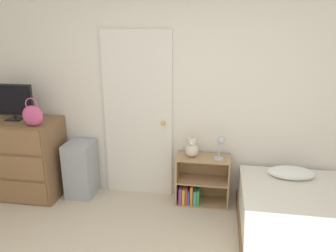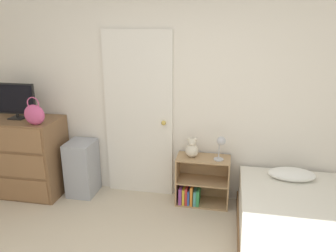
{
  "view_description": "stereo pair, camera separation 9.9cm",
  "coord_description": "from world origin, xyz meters",
  "px_view_note": "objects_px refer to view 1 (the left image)",
  "views": [
    {
      "loc": [
        0.6,
        -1.58,
        2.09
      ],
      "look_at": [
        0.04,
        1.86,
        0.98
      ],
      "focal_mm": 35.0,
      "sensor_mm": 36.0,
      "label": 1
    },
    {
      "loc": [
        0.7,
        -1.56,
        2.09
      ],
      "look_at": [
        0.04,
        1.86,
        0.98
      ],
      "focal_mm": 35.0,
      "sensor_mm": 36.0,
      "label": 2
    }
  ],
  "objects_px": {
    "storage_bin": "(81,169)",
    "bed": "(301,231)",
    "desk_lamp": "(221,143)",
    "dresser": "(25,158)",
    "handbag": "(33,115)",
    "teddy_bear": "(192,148)",
    "tv": "(13,101)",
    "bookshelf": "(198,184)"
  },
  "relations": [
    {
      "from": "dresser",
      "to": "storage_bin",
      "type": "height_order",
      "value": "dresser"
    },
    {
      "from": "dresser",
      "to": "desk_lamp",
      "type": "height_order",
      "value": "dresser"
    },
    {
      "from": "tv",
      "to": "desk_lamp",
      "type": "relative_size",
      "value": 1.79
    },
    {
      "from": "desk_lamp",
      "to": "tv",
      "type": "bearing_deg",
      "value": -178.34
    },
    {
      "from": "dresser",
      "to": "bed",
      "type": "xyz_separation_m",
      "value": [
        3.15,
        -0.63,
        -0.25
      ]
    },
    {
      "from": "dresser",
      "to": "teddy_bear",
      "type": "bearing_deg",
      "value": 3.59
    },
    {
      "from": "storage_bin",
      "to": "bookshelf",
      "type": "height_order",
      "value": "storage_bin"
    },
    {
      "from": "storage_bin",
      "to": "handbag",
      "type": "bearing_deg",
      "value": -144.64
    },
    {
      "from": "dresser",
      "to": "handbag",
      "type": "distance_m",
      "value": 0.7
    },
    {
      "from": "handbag",
      "to": "desk_lamp",
      "type": "bearing_deg",
      "value": 7.31
    },
    {
      "from": "desk_lamp",
      "to": "storage_bin",
      "type": "bearing_deg",
      "value": 179.78
    },
    {
      "from": "teddy_bear",
      "to": "desk_lamp",
      "type": "height_order",
      "value": "desk_lamp"
    },
    {
      "from": "tv",
      "to": "bed",
      "type": "bearing_deg",
      "value": -11.45
    },
    {
      "from": "tv",
      "to": "bookshelf",
      "type": "xyz_separation_m",
      "value": [
        2.2,
        0.12,
        -0.96
      ]
    },
    {
      "from": "bookshelf",
      "to": "bed",
      "type": "xyz_separation_m",
      "value": [
        1.01,
        -0.77,
        -0.0
      ]
    },
    {
      "from": "dresser",
      "to": "tv",
      "type": "distance_m",
      "value": 0.71
    },
    {
      "from": "handbag",
      "to": "teddy_bear",
      "type": "bearing_deg",
      "value": 10.0
    },
    {
      "from": "storage_bin",
      "to": "teddy_bear",
      "type": "bearing_deg",
      "value": 1.5
    },
    {
      "from": "storage_bin",
      "to": "bed",
      "type": "bearing_deg",
      "value": -16.43
    },
    {
      "from": "dresser",
      "to": "desk_lamp",
      "type": "relative_size",
      "value": 3.41
    },
    {
      "from": "handbag",
      "to": "storage_bin",
      "type": "bearing_deg",
      "value": 35.36
    },
    {
      "from": "storage_bin",
      "to": "bed",
      "type": "distance_m",
      "value": 2.57
    },
    {
      "from": "tv",
      "to": "teddy_bear",
      "type": "distance_m",
      "value": 2.17
    },
    {
      "from": "handbag",
      "to": "teddy_bear",
      "type": "relative_size",
      "value": 1.37
    },
    {
      "from": "dresser",
      "to": "bed",
      "type": "distance_m",
      "value": 3.22
    },
    {
      "from": "bookshelf",
      "to": "desk_lamp",
      "type": "bearing_deg",
      "value": -11.3
    },
    {
      "from": "dresser",
      "to": "storage_bin",
      "type": "bearing_deg",
      "value": 7.73
    },
    {
      "from": "storage_bin",
      "to": "bookshelf",
      "type": "relative_size",
      "value": 1.11
    },
    {
      "from": "handbag",
      "to": "tv",
      "type": "bearing_deg",
      "value": 151.27
    },
    {
      "from": "handbag",
      "to": "bed",
      "type": "distance_m",
      "value": 3.01
    },
    {
      "from": "teddy_bear",
      "to": "tv",
      "type": "bearing_deg",
      "value": -176.94
    },
    {
      "from": "bookshelf",
      "to": "desk_lamp",
      "type": "height_order",
      "value": "desk_lamp"
    },
    {
      "from": "bookshelf",
      "to": "dresser",
      "type": "bearing_deg",
      "value": -176.42
    },
    {
      "from": "teddy_bear",
      "to": "bed",
      "type": "bearing_deg",
      "value": -34.79
    },
    {
      "from": "tv",
      "to": "handbag",
      "type": "bearing_deg",
      "value": -28.73
    },
    {
      "from": "handbag",
      "to": "teddy_bear",
      "type": "xyz_separation_m",
      "value": [
        1.75,
        0.31,
        -0.4
      ]
    },
    {
      "from": "handbag",
      "to": "teddy_bear",
      "type": "distance_m",
      "value": 1.83
    },
    {
      "from": "storage_bin",
      "to": "desk_lamp",
      "type": "xyz_separation_m",
      "value": [
        1.69,
        -0.01,
        0.45
      ]
    },
    {
      "from": "tv",
      "to": "teddy_bear",
      "type": "height_order",
      "value": "tv"
    },
    {
      "from": "teddy_bear",
      "to": "desk_lamp",
      "type": "distance_m",
      "value": 0.34
    },
    {
      "from": "storage_bin",
      "to": "bed",
      "type": "xyz_separation_m",
      "value": [
        2.47,
        -0.73,
        -0.11
      ]
    },
    {
      "from": "teddy_bear",
      "to": "desk_lamp",
      "type": "bearing_deg",
      "value": -7.4
    }
  ]
}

